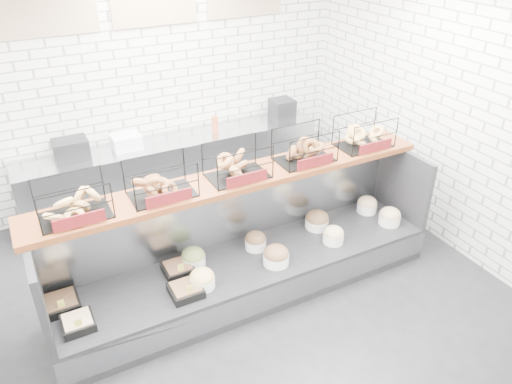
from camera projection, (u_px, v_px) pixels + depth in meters
ground at (262, 306)px, 5.10m from camera, size 5.50×5.50×0.00m
room_shell at (232, 95)px, 4.53m from camera, size 5.02×5.51×3.01m
display_case at (248, 262)px, 5.20m from camera, size 4.00×0.90×1.20m
bagel_shelf at (237, 166)px, 4.80m from camera, size 4.10×0.50×0.40m
prep_counter at (177, 169)px, 6.72m from camera, size 4.00×0.60×1.20m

